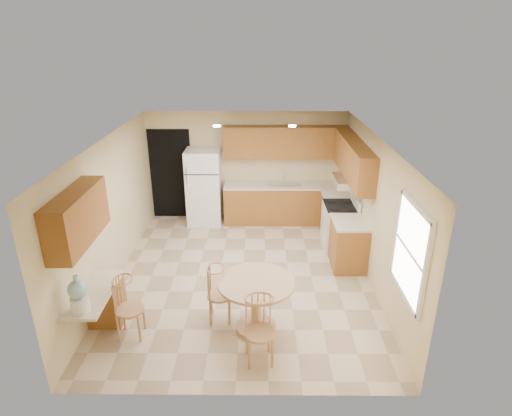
{
  "coord_description": "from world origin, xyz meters",
  "views": [
    {
      "loc": [
        0.28,
        -6.69,
        4.08
      ],
      "look_at": [
        0.23,
        0.3,
        1.21
      ],
      "focal_mm": 30.0,
      "sensor_mm": 36.0,
      "label": 1
    }
  ],
  "objects_px": {
    "refrigerator": "(204,187)",
    "chair_desk": "(127,306)",
    "chair_table_a": "(219,292)",
    "chair_table_b": "(260,329)",
    "stove": "(340,226)",
    "water_crock": "(79,295)",
    "dining_table": "(256,298)"
  },
  "relations": [
    {
      "from": "refrigerator",
      "to": "chair_desk",
      "type": "relative_size",
      "value": 1.86
    },
    {
      "from": "refrigerator",
      "to": "chair_table_a",
      "type": "height_order",
      "value": "refrigerator"
    },
    {
      "from": "dining_table",
      "to": "water_crock",
      "type": "distance_m",
      "value": 2.38
    },
    {
      "from": "refrigerator",
      "to": "chair_table_a",
      "type": "xyz_separation_m",
      "value": [
        0.65,
        -3.73,
        -0.32
      ]
    },
    {
      "from": "refrigerator",
      "to": "water_crock",
      "type": "bearing_deg",
      "value": -103.08
    },
    {
      "from": "dining_table",
      "to": "water_crock",
      "type": "xyz_separation_m",
      "value": [
        -2.25,
        -0.63,
        0.47
      ]
    },
    {
      "from": "chair_desk",
      "to": "water_crock",
      "type": "bearing_deg",
      "value": -50.61
    },
    {
      "from": "dining_table",
      "to": "water_crock",
      "type": "relative_size",
      "value": 2.15
    },
    {
      "from": "water_crock",
      "to": "chair_desk",
      "type": "bearing_deg",
      "value": 40.97
    },
    {
      "from": "chair_table_a",
      "to": "stove",
      "type": "bearing_deg",
      "value": 135.81
    },
    {
      "from": "dining_table",
      "to": "chair_table_a",
      "type": "height_order",
      "value": "chair_table_a"
    },
    {
      "from": "dining_table",
      "to": "water_crock",
      "type": "bearing_deg",
      "value": -164.45
    },
    {
      "from": "dining_table",
      "to": "chair_desk",
      "type": "height_order",
      "value": "chair_desk"
    },
    {
      "from": "chair_desk",
      "to": "water_crock",
      "type": "distance_m",
      "value": 0.74
    },
    {
      "from": "chair_table_b",
      "to": "chair_desk",
      "type": "distance_m",
      "value": 1.92
    },
    {
      "from": "refrigerator",
      "to": "chair_table_b",
      "type": "distance_m",
      "value": 4.81
    },
    {
      "from": "chair_table_a",
      "to": "chair_desk",
      "type": "xyz_separation_m",
      "value": [
        -1.25,
        -0.4,
        0.02
      ]
    },
    {
      "from": "chair_table_a",
      "to": "refrigerator",
      "type": "bearing_deg",
      "value": -172.74
    },
    {
      "from": "chair_table_b",
      "to": "chair_desk",
      "type": "height_order",
      "value": "chair_table_b"
    },
    {
      "from": "refrigerator",
      "to": "stove",
      "type": "xyz_separation_m",
      "value": [
        2.88,
        -1.22,
        -0.39
      ]
    },
    {
      "from": "dining_table",
      "to": "stove",
      "type": "bearing_deg",
      "value": 57.91
    },
    {
      "from": "refrigerator",
      "to": "chair_table_b",
      "type": "xyz_separation_m",
      "value": [
        1.25,
        -4.63,
        -0.28
      ]
    },
    {
      "from": "stove",
      "to": "refrigerator",
      "type": "bearing_deg",
      "value": 157.01
    },
    {
      "from": "chair_table_b",
      "to": "chair_desk",
      "type": "relative_size",
      "value": 1.02
    },
    {
      "from": "chair_desk",
      "to": "water_crock",
      "type": "relative_size",
      "value": 1.79
    },
    {
      "from": "refrigerator",
      "to": "dining_table",
      "type": "xyz_separation_m",
      "value": [
        1.2,
        -3.89,
        -0.32
      ]
    },
    {
      "from": "stove",
      "to": "chair_desk",
      "type": "xyz_separation_m",
      "value": [
        -3.47,
        -2.91,
        0.1
      ]
    },
    {
      "from": "stove",
      "to": "chair_table_b",
      "type": "distance_m",
      "value": 3.78
    },
    {
      "from": "chair_table_a",
      "to": "chair_table_b",
      "type": "bearing_deg",
      "value": 30.93
    },
    {
      "from": "stove",
      "to": "water_crock",
      "type": "xyz_separation_m",
      "value": [
        -3.92,
        -3.3,
        0.53
      ]
    },
    {
      "from": "stove",
      "to": "chair_table_b",
      "type": "height_order",
      "value": "stove"
    },
    {
      "from": "stove",
      "to": "chair_desk",
      "type": "height_order",
      "value": "stove"
    }
  ]
}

